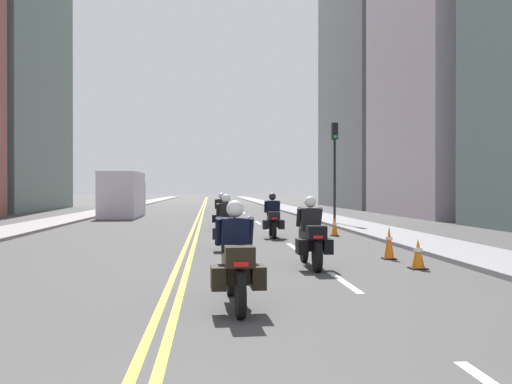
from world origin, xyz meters
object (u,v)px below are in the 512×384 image
Objects in this scene: motorcycle_1 at (311,238)px; traffic_cone_1 at (335,226)px; motorcycle_0 at (236,263)px; parked_truck at (124,197)px; motorcycle_2 at (226,227)px; traffic_light_near at (335,155)px; traffic_cone_2 at (418,254)px; traffic_cone_0 at (389,243)px; motorcycle_3 at (273,219)px; motorcycle_4 at (221,214)px.

motorcycle_1 reaches higher than traffic_cone_1.
parked_truck is (-5.83, 27.22, 0.62)m from motorcycle_0.
traffic_light_near is at bearing 63.21° from motorcycle_2.
traffic_light_near reaches higher than traffic_cone_2.
traffic_cone_2 is at bearing -95.92° from traffic_light_near.
motorcycle_0 reaches higher than traffic_cone_0.
motorcycle_1 is 1.05× the size of motorcycle_3.
motorcycle_1 is 0.46× the size of traffic_light_near.
traffic_cone_0 is at bearing -66.93° from motorcycle_4.
motorcycle_1 is at bearing -88.33° from motorcycle_3.
parked_truck is at bearing 114.25° from traffic_cone_0.
traffic_cone_2 is at bearing -67.12° from parked_truck.
motorcycle_4 is 11.16m from traffic_cone_0.
motorcycle_4 reaches higher than traffic_cone_1.
motorcycle_3 is at bearing -169.01° from traffic_cone_1.
motorcycle_2 is 3.33× the size of traffic_cone_2.
traffic_cone_2 is (4.04, -12.11, -0.32)m from motorcycle_4.
motorcycle_2 is at bearing -87.91° from motorcycle_4.
motorcycle_4 is at bearing 87.10° from motorcycle_0.
traffic_light_near is at bearing 24.88° from motorcycle_4.
motorcycle_2 is at bearing -73.09° from parked_truck.
motorcycle_3 is 0.43× the size of traffic_light_near.
motorcycle_2 reaches higher than traffic_cone_0.
traffic_cone_1 is at bearing -103.09° from traffic_light_near.
traffic_light_near reaches higher than parked_truck.
motorcycle_2 is at bearing 147.86° from traffic_cone_0.
motorcycle_4 is 3.25× the size of traffic_cone_2.
motorcycle_2 is 0.34× the size of parked_truck.
traffic_cone_1 is at bearing 88.43° from traffic_cone_0.
motorcycle_2 is 4.71m from traffic_cone_0.
motorcycle_1 reaches higher than motorcycle_4.
traffic_cone_0 is at bearing -65.75° from parked_truck.
motorcycle_3 is 2.63× the size of traffic_cone_0.
motorcycle_3 is at bearing 66.36° from motorcycle_2.
parked_truck is at bearing 108.66° from motorcycle_2.
traffic_cone_1 is at bearing 47.22° from motorcycle_2.
traffic_cone_1 is (0.18, 6.74, -0.05)m from traffic_cone_0.
traffic_cone_2 is at bearing -72.27° from motorcycle_3.
traffic_light_near is (3.78, 14.00, 2.74)m from motorcycle_1.
motorcycle_4 is 5.55m from traffic_cone_1.
parked_truck is at bearing 99.64° from motorcycle_0.
motorcycle_1 is 3.43× the size of traffic_cone_2.
motorcycle_1 is at bearing -71.69° from parked_truck.
traffic_light_near is at bearing 74.88° from motorcycle_1.
motorcycle_0 is at bearing -97.51° from motorcycle_3.
traffic_cone_0 is at bearing 92.79° from traffic_cone_2.
traffic_cone_2 is 14.81m from traffic_light_near.
motorcycle_1 is at bearing -150.04° from traffic_cone_0.
parked_truck is (-10.09, 15.24, 0.92)m from traffic_cone_1.
motorcycle_2 is 1.02× the size of motorcycle_4.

